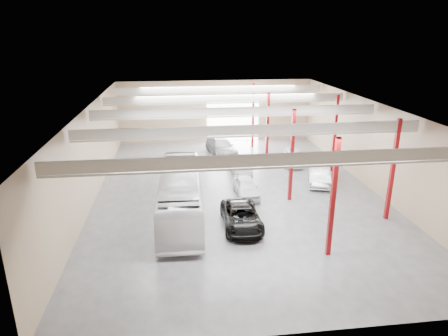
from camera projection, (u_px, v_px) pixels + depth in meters
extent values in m
cube|color=#48494D|center=(236.00, 192.00, 32.05)|extent=(22.00, 32.00, 0.01)
cube|color=#A3A39E|center=(237.00, 105.00, 29.77)|extent=(22.00, 32.00, 0.12)
cube|color=#867154|center=(216.00, 111.00, 45.93)|extent=(22.00, 0.12, 7.00)
cube|color=#867154|center=(299.00, 263.00, 15.90)|extent=(22.00, 0.12, 7.00)
cube|color=#867154|center=(91.00, 155.00, 29.63)|extent=(0.12, 32.00, 7.00)
cube|color=#867154|center=(371.00, 145.00, 32.20)|extent=(0.12, 32.00, 7.00)
cube|color=white|center=(233.00, 120.00, 46.34)|extent=(6.00, 0.20, 5.00)
cube|color=maroon|center=(333.00, 199.00, 21.97)|extent=(0.25, 0.25, 7.00)
cube|color=maroon|center=(292.00, 156.00, 29.48)|extent=(0.25, 0.25, 7.00)
cube|color=maroon|center=(267.00, 131.00, 36.99)|extent=(0.25, 0.25, 7.00)
cube|color=maroon|center=(253.00, 116.00, 43.56)|extent=(0.25, 0.25, 7.00)
cube|color=maroon|center=(392.00, 171.00, 26.39)|extent=(0.25, 0.25, 7.00)
cube|color=maroon|center=(335.00, 134.00, 35.78)|extent=(0.25, 0.25, 7.00)
cube|color=beige|center=(277.00, 159.00, 18.66)|extent=(21.60, 0.15, 0.60)
cube|color=beige|center=(277.00, 168.00, 18.79)|extent=(21.60, 0.10, 0.10)
cube|color=beige|center=(253.00, 130.00, 24.29)|extent=(21.60, 0.15, 0.60)
cube|color=beige|center=(252.00, 136.00, 24.42)|extent=(21.60, 0.10, 0.10)
cube|color=beige|center=(237.00, 111.00, 29.92)|extent=(21.60, 0.15, 0.60)
cube|color=beige|center=(237.00, 116.00, 30.05)|extent=(21.60, 0.10, 0.10)
cube|color=beige|center=(227.00, 98.00, 35.55)|extent=(21.60, 0.15, 0.60)
cube|color=beige|center=(227.00, 103.00, 35.68)|extent=(21.60, 0.10, 0.10)
cube|color=beige|center=(219.00, 89.00, 41.18)|extent=(21.60, 0.15, 0.60)
cube|color=beige|center=(219.00, 93.00, 41.31)|extent=(21.60, 0.10, 0.10)
imported|color=silver|center=(180.00, 194.00, 27.34)|extent=(3.11, 11.84, 3.28)
imported|color=black|center=(241.00, 217.00, 26.11)|extent=(2.48, 5.24, 1.45)
imported|color=silver|center=(246.00, 187.00, 31.14)|extent=(1.74, 4.17, 1.41)
imported|color=#A1A1A5|center=(240.00, 166.00, 36.06)|extent=(1.76, 4.33, 1.40)
imported|color=slate|center=(221.00, 147.00, 41.51)|extent=(3.29, 6.05, 1.66)
imported|color=#B9B9BE|center=(319.00, 174.00, 33.79)|extent=(3.08, 5.15, 1.60)
imported|color=white|center=(293.00, 156.00, 38.60)|extent=(2.71, 4.68, 1.50)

